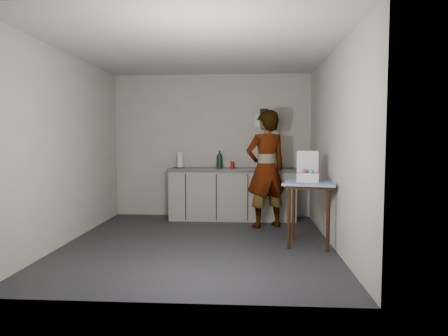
# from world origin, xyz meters

# --- Properties ---
(ground) EXTENTS (4.00, 4.00, 0.00)m
(ground) POSITION_xyz_m (0.00, 0.00, 0.00)
(ground) COLOR #27272C
(ground) RESTS_ON ground
(wall_back) EXTENTS (3.60, 0.02, 2.60)m
(wall_back) POSITION_xyz_m (0.00, 1.99, 1.30)
(wall_back) COLOR beige
(wall_back) RESTS_ON ground
(wall_right) EXTENTS (0.02, 4.00, 2.60)m
(wall_right) POSITION_xyz_m (1.79, 0.00, 1.30)
(wall_right) COLOR beige
(wall_right) RESTS_ON ground
(wall_left) EXTENTS (0.02, 4.00, 2.60)m
(wall_left) POSITION_xyz_m (-1.79, 0.00, 1.30)
(wall_left) COLOR beige
(wall_left) RESTS_ON ground
(ceiling) EXTENTS (3.60, 4.00, 0.01)m
(ceiling) POSITION_xyz_m (0.00, 0.00, 2.60)
(ceiling) COLOR white
(ceiling) RESTS_ON wall_back
(kitchen_counter) EXTENTS (2.24, 0.62, 0.91)m
(kitchen_counter) POSITION_xyz_m (0.40, 1.70, 0.43)
(kitchen_counter) COLOR black
(kitchen_counter) RESTS_ON ground
(wall_shelf) EXTENTS (0.42, 0.18, 0.37)m
(wall_shelf) POSITION_xyz_m (1.00, 1.92, 1.75)
(wall_shelf) COLOR white
(wall_shelf) RESTS_ON ground
(side_table) EXTENTS (0.80, 0.80, 0.86)m
(side_table) POSITION_xyz_m (1.50, -0.02, 0.75)
(side_table) COLOR #391E0D
(side_table) RESTS_ON ground
(standing_man) EXTENTS (0.81, 0.70, 1.88)m
(standing_man) POSITION_xyz_m (0.96, 1.08, 0.94)
(standing_man) COLOR #B2A593
(standing_man) RESTS_ON ground
(soap_bottle) EXTENTS (0.17, 0.17, 0.31)m
(soap_bottle) POSITION_xyz_m (0.17, 1.62, 1.07)
(soap_bottle) COLOR black
(soap_bottle) RESTS_ON kitchen_counter
(soda_can) EXTENTS (0.06, 0.06, 0.12)m
(soda_can) POSITION_xyz_m (0.39, 1.70, 0.97)
(soda_can) COLOR red
(soda_can) RESTS_ON kitchen_counter
(dark_bottle) EXTENTS (0.07, 0.07, 0.25)m
(dark_bottle) POSITION_xyz_m (0.17, 1.69, 1.03)
(dark_bottle) COLOR black
(dark_bottle) RESTS_ON kitchen_counter
(paper_towel) EXTENTS (0.16, 0.16, 0.28)m
(paper_towel) POSITION_xyz_m (-0.54, 1.68, 1.04)
(paper_towel) COLOR black
(paper_towel) RESTS_ON kitchen_counter
(dish_rack) EXTENTS (0.38, 0.29, 0.27)m
(dish_rack) POSITION_xyz_m (1.01, 1.74, 0.97)
(dish_rack) COLOR silver
(dish_rack) RESTS_ON kitchen_counter
(bakery_box) EXTENTS (0.33, 0.33, 0.40)m
(bakery_box) POSITION_xyz_m (1.47, 0.03, 0.95)
(bakery_box) COLOR white
(bakery_box) RESTS_ON side_table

